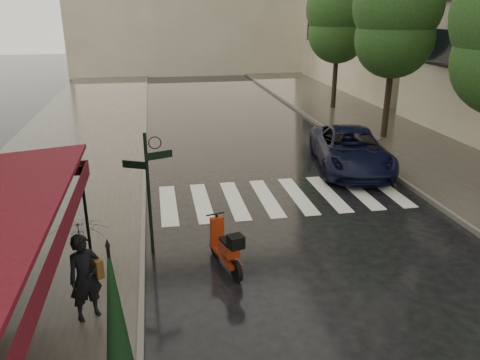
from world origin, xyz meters
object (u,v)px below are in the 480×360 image
object	(u,v)px
pedestrian_with_umbrella	(80,240)
scooter	(226,248)
parked_car	(350,149)
parasol_front	(116,325)

from	to	relation	value
pedestrian_with_umbrella	scooter	xyz separation A→B (m)	(2.92, 1.47, -1.24)
scooter	parked_car	bearing A→B (deg)	33.72
scooter	parasol_front	bearing A→B (deg)	-133.31
parked_car	scooter	bearing A→B (deg)	-121.08
pedestrian_with_umbrella	parasol_front	distance (m)	2.54
scooter	parasol_front	world-z (taller)	parasol_front
pedestrian_with_umbrella	scooter	world-z (taller)	pedestrian_with_umbrella
parked_car	parasol_front	distance (m)	13.03
pedestrian_with_umbrella	parasol_front	xyz separation A→B (m)	(0.77, -2.42, -0.15)
parasol_front	scooter	bearing A→B (deg)	61.07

